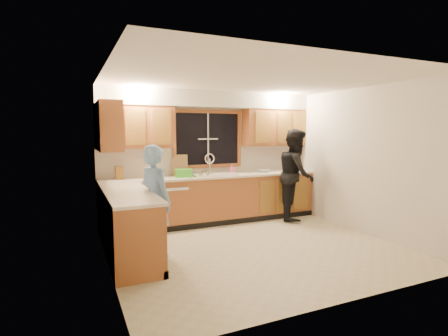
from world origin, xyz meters
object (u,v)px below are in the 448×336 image
at_px(dishwasher, 171,205).
at_px(stove, 136,237).
at_px(soap_bottle, 232,169).
at_px(bowl, 263,171).
at_px(woman, 296,174).
at_px(dish_crate, 183,173).
at_px(knife_block, 119,173).
at_px(man, 156,201).
at_px(sink, 214,178).

distance_m(dishwasher, stove, 2.04).
height_order(soap_bottle, bowl, soap_bottle).
height_order(woman, dish_crate, woman).
bearing_deg(dish_crate, knife_block, 172.70).
distance_m(woman, dish_crate, 2.24).
distance_m(dishwasher, knife_block, 1.08).
xyz_separation_m(stove, soap_bottle, (2.24, 1.93, 0.56)).
distance_m(dishwasher, bowl, 2.04).
bearing_deg(dish_crate, man, -121.96).
xyz_separation_m(woman, bowl, (-0.49, 0.44, 0.05)).
height_order(sink, man, man).
distance_m(woman, soap_bottle, 1.28).
distance_m(dishwasher, dish_crate, 0.63).
xyz_separation_m(dishwasher, woman, (2.45, -0.41, 0.49)).
bearing_deg(dish_crate, bowl, 1.52).
bearing_deg(stove, dish_crate, 56.44).
bearing_deg(dishwasher, stove, -117.69).
bearing_deg(woman, stove, 146.88).
bearing_deg(man, stove, 119.62).
relative_size(sink, stove, 0.96).
xyz_separation_m(soap_bottle, bowl, (0.68, -0.08, -0.06)).
xyz_separation_m(man, dish_crate, (0.83, 1.32, 0.21)).
relative_size(woman, dish_crate, 5.88).
bearing_deg(soap_bottle, bowl, -6.76).
distance_m(dish_crate, soap_bottle, 1.05).
height_order(dish_crate, bowl, dish_crate).
bearing_deg(man, woman, -95.69).
bearing_deg(bowl, woman, -42.22).
height_order(knife_block, dish_crate, knife_block).
relative_size(man, knife_block, 7.02).
bearing_deg(dish_crate, woman, -10.19).
distance_m(sink, man, 1.97).
distance_m(woman, knife_block, 3.37).
distance_m(sink, knife_block, 1.74).
height_order(dishwasher, soap_bottle, soap_bottle).
height_order(dishwasher, dish_crate, dish_crate).
distance_m(stove, woman, 3.71).
xyz_separation_m(dishwasher, man, (-0.58, -1.33, 0.38)).
height_order(man, bowl, man).
relative_size(stove, bowl, 3.80).
height_order(stove, man, man).
distance_m(dishwasher, soap_bottle, 1.43).
distance_m(stove, man, 0.69).
distance_m(sink, soap_bottle, 0.47).
bearing_deg(stove, bowl, 32.35).
bearing_deg(bowl, sink, -178.92).
distance_m(sink, bowl, 1.12).
relative_size(dish_crate, bowl, 1.29).
bearing_deg(soap_bottle, knife_block, 179.53).
bearing_deg(knife_block, dish_crate, -11.95).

